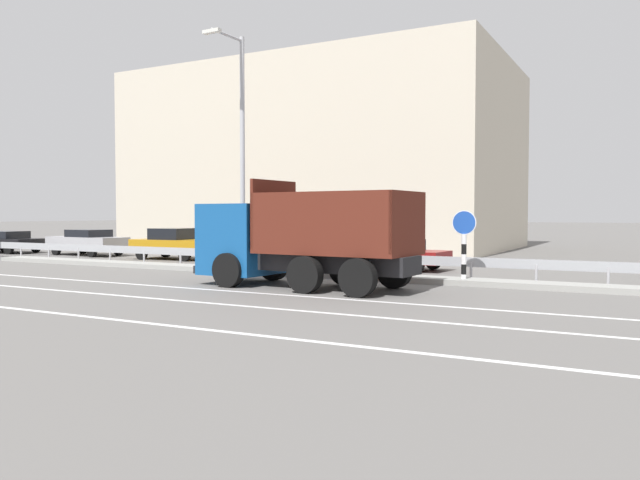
{
  "coord_description": "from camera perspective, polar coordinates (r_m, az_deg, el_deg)",
  "views": [
    {
      "loc": [
        10.41,
        -16.75,
        2.2
      ],
      "look_at": [
        0.93,
        0.99,
        1.37
      ],
      "focal_mm": 35.0,
      "sensor_mm": 36.0,
      "label": 1
    }
  ],
  "objects": [
    {
      "name": "parked_car_4",
      "position": [
        24.88,
        6.93,
        -1.26
      ],
      "size": [
        4.26,
        2.08,
        1.2
      ],
      "rotation": [
        0.0,
        0.0,
        1.49
      ],
      "color": "maroon",
      "rests_on": "ground_plane"
    },
    {
      "name": "median_guardrail",
      "position": [
        22.98,
        1.11,
        -1.7
      ],
      "size": [
        60.36,
        0.09,
        0.78
      ],
      "color": "#9EA0A5",
      "rests_on": "ground_plane"
    },
    {
      "name": "ground_plane",
      "position": [
        19.85,
        -3.72,
        -4.0
      ],
      "size": [
        320.0,
        320.0,
        0.0
      ],
      "primitive_type": "plane",
      "color": "#605E5B"
    },
    {
      "name": "median_road_sign",
      "position": [
        19.98,
        13.02,
        -0.45
      ],
      "size": [
        0.77,
        0.16,
        2.32
      ],
      "color": "white",
      "rests_on": "ground_plane"
    },
    {
      "name": "dump_truck",
      "position": [
        19.14,
        -3.52,
        -0.41
      ],
      "size": [
        6.98,
        2.94,
        3.24
      ],
      "rotation": [
        0.0,
        0.0,
        1.51
      ],
      "color": "#144C8C",
      "rests_on": "ground_plane"
    },
    {
      "name": "lane_strip_1",
      "position": [
        15.41,
        -8.52,
        -5.85
      ],
      "size": [
        60.36,
        0.16,
        0.01
      ],
      "primitive_type": "cube",
      "color": "silver",
      "rests_on": "ground_plane"
    },
    {
      "name": "street_lamp_1",
      "position": [
        23.5,
        -7.31,
        8.76
      ],
      "size": [
        0.71,
        1.92,
        8.75
      ],
      "color": "#ADADB2",
      "rests_on": "ground_plane"
    },
    {
      "name": "background_building_0",
      "position": [
        42.5,
        0.57,
        7.18
      ],
      "size": [
        23.89,
        14.72,
        11.52
      ],
      "primitive_type": "cube",
      "color": "beige",
      "rests_on": "ground_plane"
    },
    {
      "name": "parked_car_0",
      "position": [
        39.77,
        -26.75,
        -0.11
      ],
      "size": [
        4.37,
        2.17,
        1.24
      ],
      "rotation": [
        0.0,
        0.0,
        1.63
      ],
      "color": "black",
      "rests_on": "ground_plane"
    },
    {
      "name": "lane_strip_0",
      "position": [
        17.2,
        -4.12,
        -4.97
      ],
      "size": [
        60.36,
        0.16,
        0.01
      ],
      "primitive_type": "cube",
      "color": "silver",
      "rests_on": "ground_plane"
    },
    {
      "name": "parked_car_3",
      "position": [
        27.6,
        -4.02,
        -0.61
      ],
      "size": [
        4.71,
        2.03,
        1.49
      ],
      "rotation": [
        0.0,
        0.0,
        1.57
      ],
      "color": "maroon",
      "rests_on": "ground_plane"
    },
    {
      "name": "parked_car_1",
      "position": [
        35.58,
        -20.5,
        -0.16
      ],
      "size": [
        5.0,
        2.16,
        1.38
      ],
      "rotation": [
        0.0,
        0.0,
        1.48
      ],
      "color": "#A3A3A8",
      "rests_on": "ground_plane"
    },
    {
      "name": "lane_strip_2",
      "position": [
        13.25,
        -15.97,
        -7.26
      ],
      "size": [
        60.36,
        0.16,
        0.01
      ],
      "primitive_type": "cube",
      "color": "silver",
      "rests_on": "ground_plane"
    },
    {
      "name": "parked_car_2",
      "position": [
        31.23,
        -13.18,
        -0.34
      ],
      "size": [
        4.21,
        2.23,
        1.52
      ],
      "rotation": [
        0.0,
        0.0,
        -1.5
      ],
      "color": "#B27A14",
      "rests_on": "ground_plane"
    },
    {
      "name": "median_island",
      "position": [
        22.0,
        -0.27,
        -3.13
      ],
      "size": [
        33.2,
        1.1,
        0.18
      ],
      "primitive_type": "cube",
      "color": "gray",
      "rests_on": "ground_plane"
    }
  ]
}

